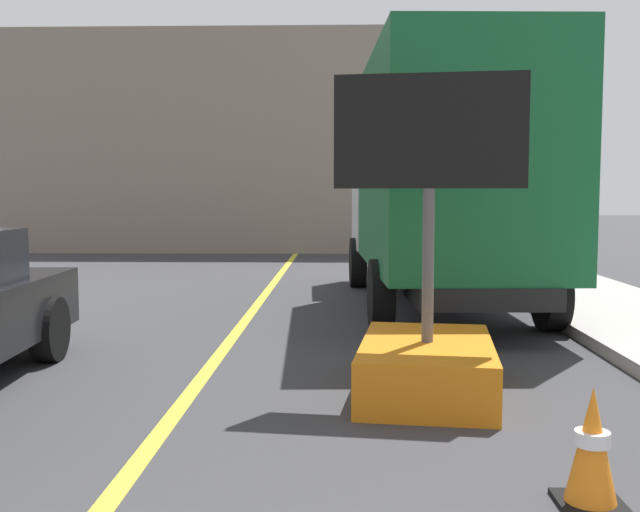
# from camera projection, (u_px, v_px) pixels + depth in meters

# --- Properties ---
(lane_center_stripe) EXTENTS (0.14, 36.00, 0.01)m
(lane_center_stripe) POSITION_uv_depth(u_px,v_px,m) (130.00, 473.00, 4.49)
(lane_center_stripe) COLOR yellow
(lane_center_stripe) RESTS_ON ground
(arrow_board_trailer) EXTENTS (1.60, 1.92, 2.70)m
(arrow_board_trailer) POSITION_uv_depth(u_px,v_px,m) (427.00, 338.00, 6.25)
(arrow_board_trailer) COLOR orange
(arrow_board_trailer) RESTS_ON ground
(box_truck) EXTENTS (2.63, 6.86, 3.58)m
(box_truck) POSITION_uv_depth(u_px,v_px,m) (442.00, 180.00, 10.77)
(box_truck) COLOR black
(box_truck) RESTS_ON ground
(highway_guide_sign) EXTENTS (2.78, 0.36, 5.00)m
(highway_guide_sign) POSITION_uv_depth(u_px,v_px,m) (480.00, 125.00, 18.33)
(highway_guide_sign) COLOR gray
(highway_guide_sign) RESTS_ON ground
(far_building_block) EXTENTS (13.51, 9.87, 6.34)m
(far_building_block) POSITION_uv_depth(u_px,v_px,m) (255.00, 151.00, 25.47)
(far_building_block) COLOR gray
(far_building_block) RESTS_ON ground
(traffic_cone_mid_lane) EXTENTS (0.36, 0.36, 0.67)m
(traffic_cone_mid_lane) POSITION_uv_depth(u_px,v_px,m) (592.00, 448.00, 4.00)
(traffic_cone_mid_lane) COLOR black
(traffic_cone_mid_lane) RESTS_ON ground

